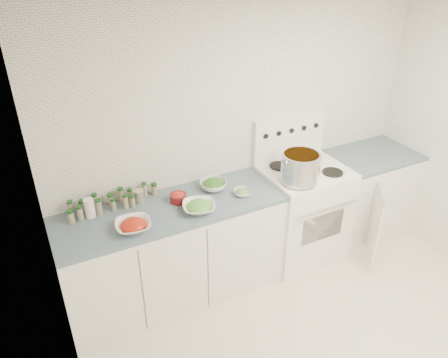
# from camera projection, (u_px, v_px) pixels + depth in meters

# --- Properties ---
(floor) EXTENTS (3.50, 3.50, 0.00)m
(floor) POSITION_uv_depth(u_px,v_px,m) (335.00, 356.00, 3.32)
(floor) COLOR beige
(floor) RESTS_ON ground
(room_walls) EXTENTS (3.54, 3.04, 2.52)m
(room_walls) POSITION_uv_depth(u_px,v_px,m) (369.00, 178.00, 2.56)
(room_walls) COLOR white
(room_walls) RESTS_ON ground
(counter_left) EXTENTS (1.85, 0.62, 0.90)m
(counter_left) POSITION_uv_depth(u_px,v_px,m) (174.00, 252.00, 3.70)
(counter_left) COLOR white
(counter_left) RESTS_ON ground
(stove) EXTENTS (0.76, 0.70, 1.36)m
(stove) POSITION_uv_depth(u_px,v_px,m) (301.00, 209.00, 4.19)
(stove) COLOR white
(stove) RESTS_ON ground
(counter_right) EXTENTS (0.89, 0.95, 0.90)m
(counter_right) POSITION_uv_depth(u_px,v_px,m) (365.00, 193.00, 4.54)
(counter_right) COLOR white
(counter_right) RESTS_ON ground
(stock_pot) EXTENTS (0.35, 0.33, 0.25)m
(stock_pot) POSITION_uv_depth(u_px,v_px,m) (300.00, 166.00, 3.70)
(stock_pot) COLOR silver
(stock_pot) RESTS_ON stove
(bowl_tomato) EXTENTS (0.29, 0.29, 0.09)m
(bowl_tomato) POSITION_uv_depth(u_px,v_px,m) (133.00, 225.00, 3.21)
(bowl_tomato) COLOR white
(bowl_tomato) RESTS_ON counter_left
(bowl_snowpea) EXTENTS (0.32, 0.32, 0.09)m
(bowl_snowpea) POSITION_uv_depth(u_px,v_px,m) (199.00, 207.00, 3.42)
(bowl_snowpea) COLOR white
(bowl_snowpea) RESTS_ON counter_left
(bowl_broccoli) EXTENTS (0.27, 0.27, 0.09)m
(bowl_broccoli) POSITION_uv_depth(u_px,v_px,m) (213.00, 184.00, 3.71)
(bowl_broccoli) COLOR white
(bowl_broccoli) RESTS_ON counter_left
(bowl_zucchini) EXTENTS (0.18, 0.18, 0.06)m
(bowl_zucchini) POSITION_uv_depth(u_px,v_px,m) (242.00, 192.00, 3.63)
(bowl_zucchini) COLOR white
(bowl_zucchini) RESTS_ON counter_left
(bowl_pepper) EXTENTS (0.14, 0.14, 0.08)m
(bowl_pepper) POSITION_uv_depth(u_px,v_px,m) (178.00, 197.00, 3.54)
(bowl_pepper) COLOR maroon
(bowl_pepper) RESTS_ON counter_left
(salt_canister) EXTENTS (0.08, 0.08, 0.15)m
(salt_canister) POSITION_uv_depth(u_px,v_px,m) (89.00, 208.00, 3.34)
(salt_canister) COLOR white
(salt_canister) RESTS_ON counter_left
(tin_can) EXTENTS (0.10, 0.10, 0.11)m
(tin_can) POSITION_uv_depth(u_px,v_px,m) (139.00, 196.00, 3.53)
(tin_can) COLOR #B4AA98
(tin_can) RESTS_ON counter_left
(spice_cluster) EXTENTS (0.74, 0.16, 0.14)m
(spice_cluster) POSITION_uv_depth(u_px,v_px,m) (109.00, 202.00, 3.44)
(spice_cluster) COLOR gray
(spice_cluster) RESTS_ON counter_left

